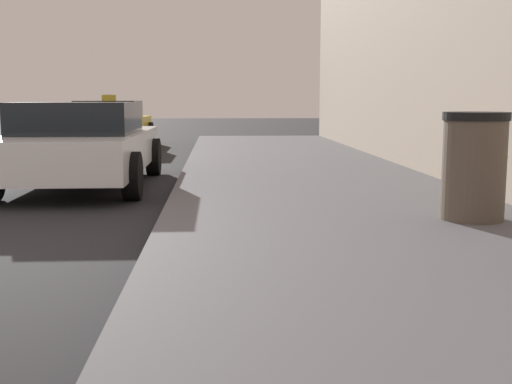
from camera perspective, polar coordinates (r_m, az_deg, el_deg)
The scene contains 4 objects.
sidewalk at distance 5.04m, azimuth 12.97°, elevation -6.27°, with size 4.00×32.00×0.15m, color #5B5B60.
trash_bin at distance 6.60m, azimuth 18.68°, elevation 2.20°, with size 0.63×0.63×1.04m.
car_white at distance 10.06m, azimuth -15.09°, elevation 4.11°, with size 2.05×4.43×1.27m.
car_yellow at distance 18.12m, azimuth -12.71°, elevation 5.89°, with size 2.00×4.17×1.43m.
Camera 1 is at (2.60, -4.68, 1.32)m, focal length 45.31 mm.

